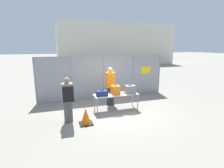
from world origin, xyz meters
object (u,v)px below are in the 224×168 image
Objects in this scene: suitcase_orange at (116,90)px; traveler_hooded at (68,98)px; inspection_table at (116,95)px; suitcase_navy at (102,93)px; traffic_cone at (86,117)px; security_worker_near at (110,86)px; utility_trailer at (105,81)px; suitcase_grey at (130,89)px.

traveler_hooded reaches higher than suitcase_orange.
suitcase_navy is (-0.66, -0.08, 0.17)m from inspection_table.
traffic_cone is at bearing -132.64° from suitcase_navy.
inspection_table is at bearing 33.79° from traffic_cone.
security_worker_near reaches higher than traffic_cone.
security_worker_near is at bearing 92.05° from inspection_table.
suitcase_orange is 0.11× the size of utility_trailer.
suitcase_orange is at bearing 75.72° from security_worker_near.
inspection_table is at bearing 175.34° from suitcase_grey.
traveler_hooded is at bearing -158.56° from suitcase_navy.
utility_trailer is at bearing 67.61° from traveler_hooded.
utility_trailer is at bearing 79.43° from suitcase_orange.
utility_trailer is at bearing 72.31° from suitcase_navy.
traffic_cone is (-1.49, -1.00, -0.64)m from suitcase_orange.
suitcase_navy is at bearing -107.69° from utility_trailer.
traveler_hooded reaches higher than utility_trailer.
suitcase_grey is 2.44m from traffic_cone.
inspection_table is 4.64m from utility_trailer.
inspection_table is at bearing 78.10° from security_worker_near.
inspection_table is 0.68m from suitcase_grey.
suitcase_orange reaches higher than traffic_cone.
utility_trailer reaches higher than traffic_cone.
security_worker_near is at bearing 52.44° from suitcase_navy.
suitcase_orange is at bearing -100.57° from utility_trailer.
security_worker_near is (-0.66, 0.79, 0.04)m from suitcase_grey.
suitcase_orange is 0.75m from security_worker_near.
traffic_cone is at bearing -146.03° from suitcase_orange.
utility_trailer is at bearing -116.48° from security_worker_near.
traveler_hooded is 0.92× the size of security_worker_near.
suitcase_navy is 0.26× the size of security_worker_near.
suitcase_orange reaches higher than suitcase_navy.
security_worker_near reaches higher than suitcase_grey.
suitcase_grey is (0.67, -0.04, -0.02)m from suitcase_orange.
utility_trailer is at bearing 87.70° from suitcase_grey.
security_worker_near is (0.00, 0.75, 0.02)m from suitcase_orange.
suitcase_grey reaches higher than utility_trailer.
suitcase_navy reaches higher than inspection_table.
suitcase_grey is (1.29, 0.03, 0.06)m from suitcase_navy.
traffic_cone is (-1.49, -1.76, -0.66)m from security_worker_near.
suitcase_navy is 0.13× the size of utility_trailer.
traffic_cone is at bearing 35.69° from security_worker_near.
traveler_hooded is 0.94m from traffic_cone.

